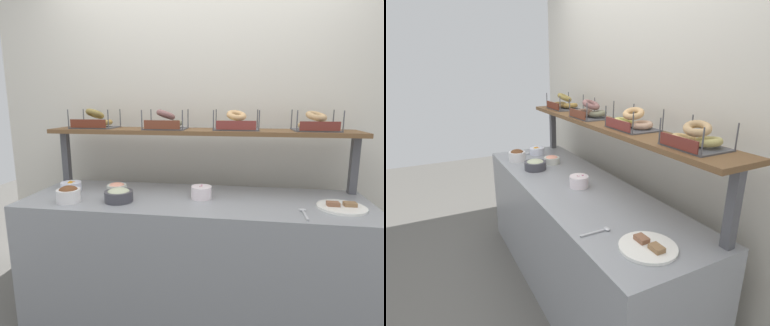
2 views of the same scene
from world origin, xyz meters
The scene contains 18 objects.
ground_plane centered at (0.00, 0.00, 0.00)m, with size 8.00×8.00×0.00m, color #595651.
back_wall centered at (0.00, 0.55, 1.20)m, with size 3.43×0.06×2.40m, color beige.
deli_counter centered at (0.00, 0.00, 0.42)m, with size 2.23×0.70×0.85m, color gray.
shelf_riser_left centered at (-1.06, 0.27, 1.05)m, with size 0.05×0.05×0.40m, color #4C4C51.
shelf_riser_right centered at (1.06, 0.27, 1.05)m, with size 0.05×0.05×0.40m, color #4C4C51.
upper_shelf centered at (0.00, 0.27, 1.26)m, with size 2.19×0.32×0.03m, color brown.
bowl_chocolate_spread centered at (-0.78, -0.20, 0.90)m, with size 0.15×0.15×0.10m.
bowl_fruit_salad centered at (-0.89, 0.03, 0.89)m, with size 0.14×0.14×0.08m.
bowl_tuna_salad centered at (-0.47, -0.14, 0.89)m, with size 0.18×0.18×0.09m.
bowl_lox_spread centered at (-0.56, 0.04, 0.89)m, with size 0.14×0.14×0.07m.
bowl_beet_salad centered at (0.04, 0.00, 0.89)m, with size 0.13×0.13×0.08m.
serving_plate_white centered at (0.89, -0.07, 0.86)m, with size 0.28×0.28×0.04m.
serving_spoon_near_plate centered at (0.65, -0.19, 0.86)m, with size 0.04×0.18×0.01m.
serving_spoon_by_edge centered at (-0.92, -0.08, 0.86)m, with size 0.12×0.15×0.01m.
bagel_basket_everything centered at (-0.81, 0.29, 1.33)m, with size 0.32×0.25×0.15m.
bagel_basket_poppy centered at (-0.25, 0.25, 1.33)m, with size 0.30×0.27×0.15m.
bagel_basket_plain centered at (0.25, 0.28, 1.33)m, with size 0.31×0.25×0.14m.
bagel_basket_sesame centered at (0.79, 0.28, 1.33)m, with size 0.30×0.25×0.14m.
Camera 1 is at (0.28, -1.96, 1.47)m, focal length 29.22 mm.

